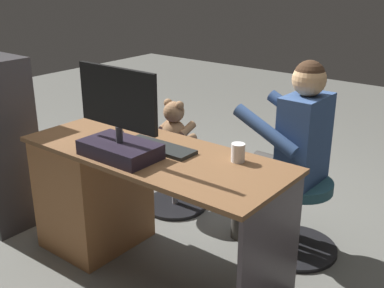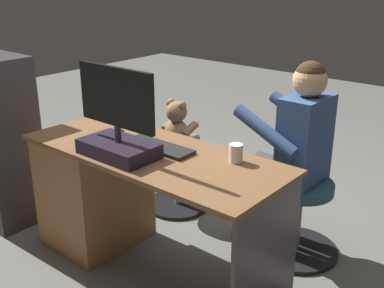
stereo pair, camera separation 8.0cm
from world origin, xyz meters
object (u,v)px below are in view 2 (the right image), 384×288
teddy_bear (178,125)px  visitor_chair (298,214)px  tv_remote (105,138)px  person (291,142)px  desk (106,188)px  cup (236,153)px  office_chair_teddy (177,171)px  keyboard (158,147)px  monitor (118,131)px  computer_mouse (117,133)px

teddy_bear → visitor_chair: (-0.95, -0.01, -0.36)m
tv_remote → person: bearing=-124.6°
desk → cup: (-0.83, -0.16, 0.39)m
office_chair_teddy → visitor_chair: 0.95m
keyboard → cup: 0.44m
monitor → cup: size_ratio=5.45×
desk → cup: 0.93m
computer_mouse → teddy_bear: size_ratio=0.29×
desk → tv_remote: size_ratio=10.05×
person → monitor: bearing=57.1°
monitor → person: monitor is taller
keyboard → tv_remote: (0.33, 0.09, -0.00)m
tv_remote → teddy_bear: (0.08, -0.71, -0.12)m
office_chair_teddy → cup: bearing=149.4°
computer_mouse → office_chair_teddy: bearing=-81.4°
desk → teddy_bear: bearing=-88.8°
monitor → office_chair_teddy: (0.33, -0.82, -0.59)m
computer_mouse → teddy_bear: (0.09, -0.63, -0.13)m
monitor → tv_remote: (0.25, -0.12, -0.13)m
keyboard → office_chair_teddy: bearing=-55.9°
desk → keyboard: keyboard is taller
visitor_chair → person: bearing=1.2°
desk → cup: cup is taller
monitor → computer_mouse: 0.33m
monitor → keyboard: monitor is taller
visitor_chair → computer_mouse: bearing=36.5°
cup → office_chair_teddy: size_ratio=0.20×
cup → person: size_ratio=0.08×
desk → teddy_bear: teddy_bear is taller
desk → monitor: 0.59m
computer_mouse → cup: size_ratio=1.02×
monitor → visitor_chair: monitor is taller
office_chair_teddy → teddy_bear: teddy_bear is taller
office_chair_teddy → visitor_chair: bearing=-178.8°
monitor → computer_mouse: bearing=-40.1°
teddy_bear → person: bearing=-179.5°
monitor → cup: monitor is taller
desk → cup: size_ratio=16.04×
visitor_chair → teddy_bear: bearing=0.5°
cup → teddy_bear: (0.84, -0.51, -0.16)m
tv_remote → office_chair_teddy: 0.84m
tv_remote → teddy_bear: teddy_bear is taller
keyboard → office_chair_teddy: size_ratio=0.90×
monitor → keyboard: 0.25m
person → tv_remote: bearing=42.2°
keyboard → visitor_chair: size_ratio=0.82×
desk → teddy_bear: 0.71m
keyboard → computer_mouse: 0.32m
computer_mouse → visitor_chair: size_ratio=0.19×
keyboard → office_chair_teddy: keyboard is taller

